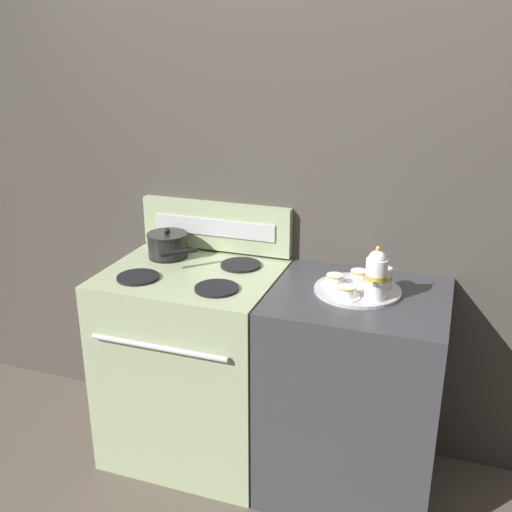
# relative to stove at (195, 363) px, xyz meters

# --- Properties ---
(ground_plane) EXTENTS (6.00, 6.00, 0.00)m
(ground_plane) POSITION_rel_stove_xyz_m (0.36, 0.00, -0.46)
(ground_plane) COLOR brown
(wall_back) EXTENTS (6.00, 0.05, 2.20)m
(wall_back) POSITION_rel_stove_xyz_m (0.36, 0.34, 0.64)
(wall_back) COLOR #423D38
(wall_back) RESTS_ON ground
(stove) EXTENTS (0.76, 0.66, 0.94)m
(stove) POSITION_rel_stove_xyz_m (0.00, 0.00, 0.00)
(stove) COLOR #9EAD84
(stove) RESTS_ON ground
(control_panel) EXTENTS (0.75, 0.05, 0.23)m
(control_panel) POSITION_rel_stove_xyz_m (0.00, 0.29, 0.59)
(control_panel) COLOR #9EAD84
(control_panel) RESTS_ON stove
(side_counter) EXTENTS (0.71, 0.63, 0.93)m
(side_counter) POSITION_rel_stove_xyz_m (0.75, 0.00, -0.00)
(side_counter) COLOR #38383D
(side_counter) RESTS_ON ground
(saucepan) EXTENTS (0.28, 0.29, 0.13)m
(saucepan) POSITION_rel_stove_xyz_m (-0.18, 0.14, 0.53)
(saucepan) COLOR black
(saucepan) RESTS_ON stove
(serving_tray) EXTENTS (0.35, 0.35, 0.01)m
(serving_tray) POSITION_rel_stove_xyz_m (0.73, 0.03, 0.47)
(serving_tray) COLOR #B2B2B7
(serving_tray) RESTS_ON side_counter
(teapot) EXTENTS (0.09, 0.14, 0.22)m
(teapot) POSITION_rel_stove_xyz_m (0.81, -0.04, 0.58)
(teapot) COLOR white
(teapot) RESTS_ON serving_tray
(teacup_left) EXTENTS (0.11, 0.11, 0.05)m
(teacup_left) POSITION_rel_stove_xyz_m (0.64, 0.03, 0.50)
(teacup_left) COLOR white
(teacup_left) RESTS_ON serving_tray
(teacup_right) EXTENTS (0.11, 0.11, 0.05)m
(teacup_right) POSITION_rel_stove_xyz_m (0.72, 0.11, 0.50)
(teacup_right) COLOR white
(teacup_right) RESTS_ON serving_tray
(teacup_front) EXTENTS (0.11, 0.11, 0.05)m
(teacup_front) POSITION_rel_stove_xyz_m (0.71, -0.07, 0.50)
(teacup_front) COLOR white
(teacup_front) RESTS_ON serving_tray
(creamer_jug) EXTENTS (0.07, 0.07, 0.08)m
(creamer_jug) POSITION_rel_stove_xyz_m (0.83, 0.08, 0.52)
(creamer_jug) COLOR white
(creamer_jug) RESTS_ON serving_tray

